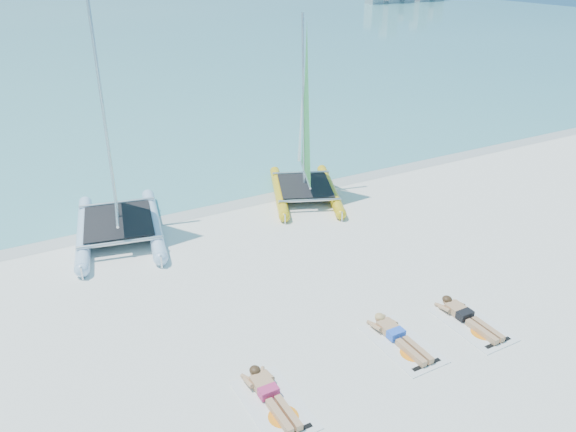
# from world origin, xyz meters

# --- Properties ---
(ground) EXTENTS (140.00, 140.00, 0.00)m
(ground) POSITION_xyz_m (0.00, 0.00, 0.00)
(ground) COLOR white
(ground) RESTS_ON ground
(sea) EXTENTS (140.00, 115.00, 0.01)m
(sea) POSITION_xyz_m (0.00, 63.00, 0.01)
(sea) COLOR #7ACBC9
(sea) RESTS_ON ground
(wet_sand_strip) EXTENTS (140.00, 1.40, 0.01)m
(wet_sand_strip) POSITION_xyz_m (0.00, 5.50, 0.00)
(wet_sand_strip) COLOR silver
(wet_sand_strip) RESTS_ON ground
(catamaran_blue) EXTENTS (3.31, 5.30, 6.72)m
(catamaran_blue) POSITION_xyz_m (-3.61, 5.02, 2.01)
(catamaran_blue) COLOR #B8D8F2
(catamaran_blue) RESTS_ON ground
(catamaran_yellow) EXTENTS (3.63, 4.84, 5.97)m
(catamaran_yellow) POSITION_xyz_m (2.73, 5.14, 1.88)
(catamaran_yellow) COLOR gold
(catamaran_yellow) RESTS_ON ground
(towel_a) EXTENTS (1.00, 1.85, 0.02)m
(towel_a) POSITION_xyz_m (-2.82, -3.35, 0.01)
(towel_a) COLOR white
(towel_a) RESTS_ON ground
(sunbather_a) EXTENTS (0.37, 1.73, 0.26)m
(sunbather_a) POSITION_xyz_m (-2.82, -3.16, 0.12)
(sunbather_a) COLOR tan
(sunbather_a) RESTS_ON towel_a
(towel_b) EXTENTS (1.00, 1.85, 0.02)m
(towel_b) POSITION_xyz_m (0.37, -3.11, 0.01)
(towel_b) COLOR white
(towel_b) RESTS_ON ground
(sunbather_b) EXTENTS (0.37, 1.73, 0.26)m
(sunbather_b) POSITION_xyz_m (0.37, -2.92, 0.12)
(sunbather_b) COLOR tan
(sunbather_b) RESTS_ON towel_b
(towel_c) EXTENTS (1.00, 1.85, 0.02)m
(towel_c) POSITION_xyz_m (2.17, -3.31, 0.01)
(towel_c) COLOR white
(towel_c) RESTS_ON ground
(sunbather_c) EXTENTS (0.37, 1.73, 0.26)m
(sunbather_c) POSITION_xyz_m (2.17, -3.12, 0.12)
(sunbather_c) COLOR tan
(sunbather_c) RESTS_ON towel_c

